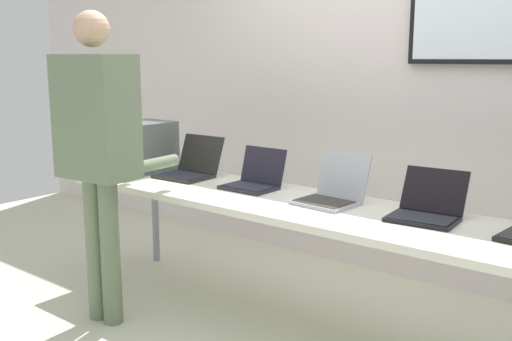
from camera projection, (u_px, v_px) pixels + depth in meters
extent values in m
cube|color=beige|center=(291.00, 327.00, 3.40)|extent=(8.00, 8.00, 0.04)
cube|color=silver|center=(390.00, 83.00, 4.01)|extent=(8.00, 0.06, 2.67)
cube|color=black|center=(491.00, 18.00, 3.48)|extent=(1.00, 0.05, 0.54)
cube|color=white|center=(490.00, 18.00, 3.47)|extent=(0.94, 0.02, 0.48)
cube|color=silver|center=(293.00, 204.00, 3.26)|extent=(3.05, 0.70, 0.04)
cylinder|color=gray|center=(100.00, 231.00, 4.01)|extent=(0.05, 0.05, 0.69)
cylinder|color=gray|center=(155.00, 216.00, 4.40)|extent=(0.05, 0.05, 0.69)
cube|color=#555C5A|center=(146.00, 146.00, 4.09)|extent=(0.32, 0.34, 0.34)
cube|color=black|center=(126.00, 149.00, 3.96)|extent=(0.04, 0.01, 0.03)
cube|color=#272624|center=(183.00, 177.00, 3.87)|extent=(0.35, 0.27, 0.02)
cube|color=#282A36|center=(182.00, 175.00, 3.85)|extent=(0.32, 0.22, 0.00)
cube|color=#272624|center=(201.00, 154.00, 3.98)|extent=(0.35, 0.11, 0.24)
cube|color=white|center=(201.00, 154.00, 3.98)|extent=(0.32, 0.09, 0.21)
cube|color=#23202D|center=(249.00, 188.00, 3.54)|extent=(0.31, 0.23, 0.02)
cube|color=#272B38|center=(248.00, 186.00, 3.52)|extent=(0.28, 0.18, 0.00)
cube|color=#23202D|center=(263.00, 165.00, 3.62)|extent=(0.31, 0.07, 0.22)
cube|color=black|center=(264.00, 165.00, 3.63)|extent=(0.28, 0.06, 0.19)
cube|color=#ADB3BA|center=(326.00, 203.00, 3.17)|extent=(0.32, 0.28, 0.02)
cube|color=#33312D|center=(324.00, 201.00, 3.16)|extent=(0.29, 0.23, 0.00)
cube|color=#ADB3BA|center=(344.00, 175.00, 3.26)|extent=(0.31, 0.11, 0.25)
cube|color=white|center=(344.00, 175.00, 3.27)|extent=(0.28, 0.09, 0.22)
cube|color=black|center=(422.00, 219.00, 2.85)|extent=(0.34, 0.26, 0.02)
cube|color=#272A33|center=(422.00, 217.00, 2.84)|extent=(0.30, 0.21, 0.00)
cube|color=black|center=(434.00, 190.00, 2.96)|extent=(0.33, 0.13, 0.21)
cube|color=#215734|center=(435.00, 190.00, 2.97)|extent=(0.30, 0.11, 0.18)
cylinder|color=slate|center=(96.00, 248.00, 3.40)|extent=(0.12, 0.12, 0.85)
cylinder|color=slate|center=(110.00, 252.00, 3.34)|extent=(0.12, 0.12, 0.85)
cube|color=slate|center=(96.00, 117.00, 3.23)|extent=(0.46, 0.30, 0.67)
sphere|color=tan|center=(91.00, 29.00, 3.14)|extent=(0.20, 0.20, 0.20)
cylinder|color=slate|center=(117.00, 158.00, 3.61)|extent=(0.10, 0.32, 0.07)
cylinder|color=slate|center=(157.00, 164.00, 3.43)|extent=(0.10, 0.32, 0.07)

